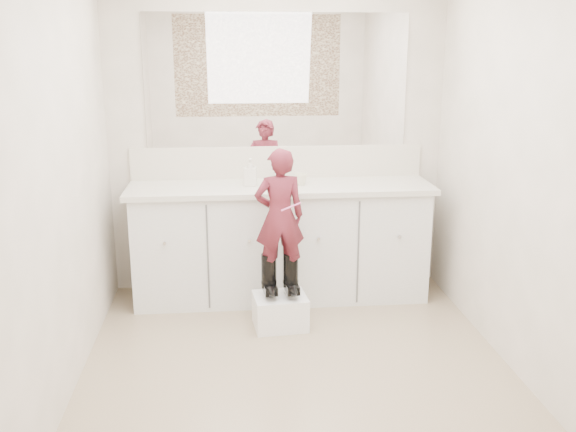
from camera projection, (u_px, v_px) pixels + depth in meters
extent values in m
plane|color=#8D7C5C|center=(298.00, 372.00, 3.87)|extent=(3.00, 3.00, 0.00)
plane|color=#BCB3A0|center=(277.00, 138.00, 5.00)|extent=(2.60, 0.00, 2.60)
plane|color=#BCB3A0|center=(350.00, 268.00, 2.11)|extent=(2.60, 0.00, 2.60)
plane|color=#BCB3A0|center=(58.00, 182.00, 3.43)|extent=(0.00, 3.00, 3.00)
plane|color=#BCB3A0|center=(524.00, 173.00, 3.67)|extent=(0.00, 3.00, 3.00)
cube|color=silver|center=(281.00, 244.00, 4.93)|extent=(2.20, 0.55, 0.85)
cube|color=beige|center=(281.00, 188.00, 4.80)|extent=(2.28, 0.58, 0.04)
cube|color=beige|center=(278.00, 162.00, 5.03)|extent=(2.28, 0.03, 0.25)
cube|color=white|center=(277.00, 81.00, 4.87)|extent=(2.00, 0.02, 1.00)
cube|color=#472819|center=(353.00, 132.00, 2.01)|extent=(2.00, 0.01, 1.20)
cylinder|color=silver|center=(279.00, 174.00, 4.94)|extent=(0.08, 0.08, 0.10)
imported|color=beige|center=(301.00, 179.00, 4.80)|extent=(0.11, 0.11, 0.09)
imported|color=silver|center=(250.00, 172.00, 4.77)|extent=(0.10, 0.10, 0.20)
cube|color=white|center=(280.00, 311.00, 4.46)|extent=(0.38, 0.33, 0.23)
imported|color=#9A2F42|center=(280.00, 216.00, 4.30)|extent=(0.36, 0.25, 0.93)
cylinder|color=pink|center=(291.00, 207.00, 4.21)|extent=(0.14, 0.02, 0.06)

